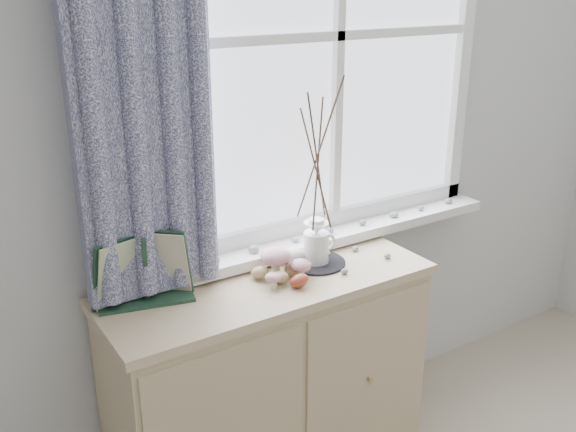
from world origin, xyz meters
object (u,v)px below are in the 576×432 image
object	(u,v)px
botanical_book	(147,271)
toadstool_cluster	(281,261)
sideboard	(270,383)
twig_pitcher	(318,157)

from	to	relation	value
botanical_book	toadstool_cluster	bearing A→B (deg)	7.76
sideboard	twig_pitcher	distance (m)	0.87
sideboard	twig_pitcher	bearing A→B (deg)	8.88
twig_pitcher	sideboard	bearing A→B (deg)	-172.49
sideboard	toadstool_cluster	bearing A→B (deg)	6.95
sideboard	botanical_book	bearing A→B (deg)	172.40
botanical_book	twig_pitcher	size ratio (longest dim) A/B	0.50
botanical_book	twig_pitcher	xyz separation A→B (m)	(0.65, -0.02, 0.29)
sideboard	toadstool_cluster	distance (m)	0.49
sideboard	twig_pitcher	xyz separation A→B (m)	(0.23, 0.04, 0.84)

